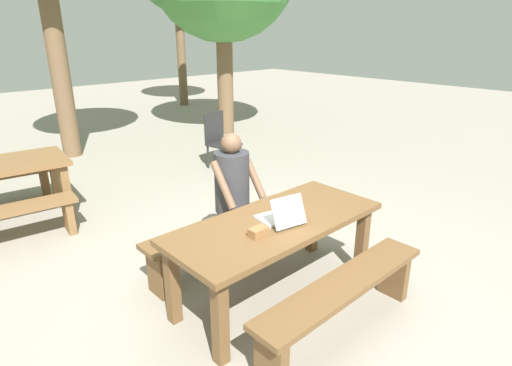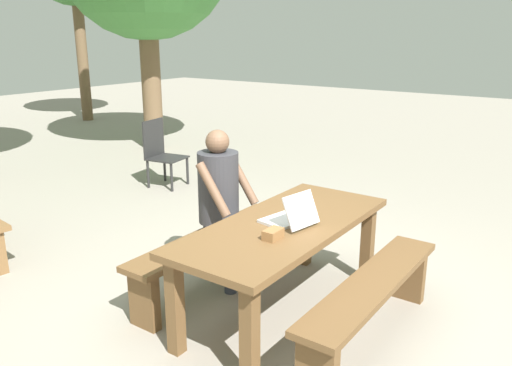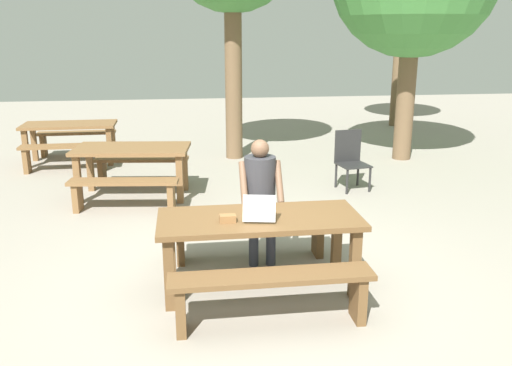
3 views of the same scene
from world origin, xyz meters
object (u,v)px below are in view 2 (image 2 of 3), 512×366
at_px(plastic_chair, 162,152).
at_px(picnic_table_front, 284,236).
at_px(laptop, 290,216).
at_px(person_seated, 222,196).
at_px(small_pouch, 273,234).

bearing_deg(plastic_chair, picnic_table_front, -130.38).
relative_size(picnic_table_front, laptop, 4.79).
height_order(person_seated, plastic_chair, person_seated).
height_order(laptop, plastic_chair, laptop).
xyz_separation_m(picnic_table_front, small_pouch, (-0.30, -0.10, 0.14)).
bearing_deg(laptop, picnic_table_front, -87.69).
distance_m(laptop, plastic_chair, 3.72).
height_order(small_pouch, plastic_chair, plastic_chair).
bearing_deg(plastic_chair, person_seated, -135.04).
bearing_deg(laptop, small_pouch, 20.22).
bearing_deg(laptop, plastic_chair, -110.06).
bearing_deg(plastic_chair, small_pouch, -133.41).
bearing_deg(small_pouch, picnic_table_front, 18.75).
relative_size(picnic_table_front, person_seated, 1.43).
relative_size(laptop, small_pouch, 2.72).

